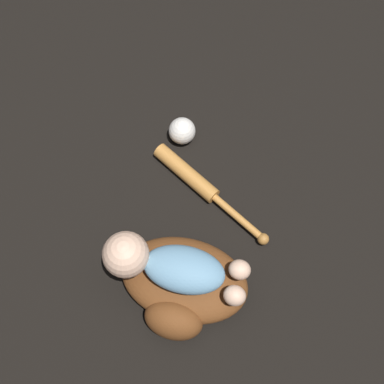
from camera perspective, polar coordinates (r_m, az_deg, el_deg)
The scene contains 5 objects.
ground_plane at distance 1.45m, azimuth 0.81°, elevation -8.60°, with size 6.00×6.00×0.00m, color black.
baseball_glove at distance 1.38m, azimuth -1.00°, elevation -9.99°, with size 0.38×0.33×0.10m.
baby_figure at distance 1.30m, azimuth -3.00°, elevation -7.71°, with size 0.36×0.22×0.11m.
baseball_bat at distance 1.52m, azimuth 0.59°, elevation 1.02°, with size 0.41×0.11×0.05m.
baseball at distance 1.58m, azimuth -1.07°, elevation 6.54°, with size 0.08×0.08×0.08m.
Camera 1 is at (-0.21, 0.35, 1.39)m, focal length 50.00 mm.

